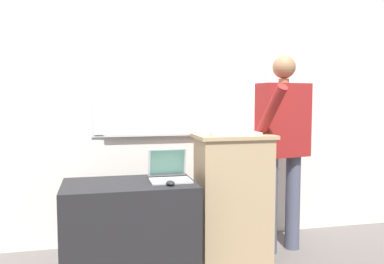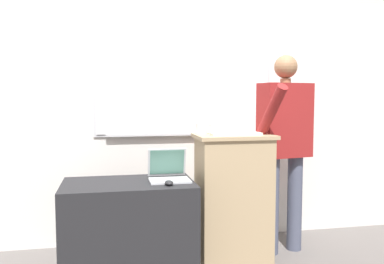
{
  "view_description": "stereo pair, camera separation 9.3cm",
  "coord_description": "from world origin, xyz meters",
  "px_view_note": "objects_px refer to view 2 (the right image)",
  "views": [
    {
      "loc": [
        -0.73,
        -2.65,
        1.35
      ],
      "look_at": [
        -0.0,
        0.46,
        1.08
      ],
      "focal_mm": 38.0,
      "sensor_mm": 36.0,
      "label": 1
    },
    {
      "loc": [
        -0.64,
        -2.67,
        1.35
      ],
      "look_at": [
        -0.0,
        0.46,
        1.08
      ],
      "focal_mm": 38.0,
      "sensor_mm": 36.0,
      "label": 2
    }
  ],
  "objects_px": {
    "lectern_podium": "(233,199)",
    "wireless_keyboard": "(236,134)",
    "laptop": "(168,171)",
    "computer_mouse_by_laptop": "(169,183)",
    "side_desk": "(129,231)",
    "person_presenter": "(285,139)",
    "coffee_mug": "(202,128)"
  },
  "relations": [
    {
      "from": "lectern_podium",
      "to": "wireless_keyboard",
      "type": "height_order",
      "value": "wireless_keyboard"
    },
    {
      "from": "laptop",
      "to": "computer_mouse_by_laptop",
      "type": "relative_size",
      "value": 2.99
    },
    {
      "from": "side_desk",
      "to": "computer_mouse_by_laptop",
      "type": "height_order",
      "value": "computer_mouse_by_laptop"
    },
    {
      "from": "lectern_podium",
      "to": "person_presenter",
      "type": "height_order",
      "value": "person_presenter"
    },
    {
      "from": "lectern_podium",
      "to": "coffee_mug",
      "type": "bearing_deg",
      "value": 149.84
    },
    {
      "from": "wireless_keyboard",
      "to": "computer_mouse_by_laptop",
      "type": "bearing_deg",
      "value": -155.33
    },
    {
      "from": "person_presenter",
      "to": "coffee_mug",
      "type": "bearing_deg",
      "value": 168.56
    },
    {
      "from": "side_desk",
      "to": "laptop",
      "type": "bearing_deg",
      "value": 8.56
    },
    {
      "from": "lectern_podium",
      "to": "side_desk",
      "type": "bearing_deg",
      "value": -169.68
    },
    {
      "from": "computer_mouse_by_laptop",
      "to": "coffee_mug",
      "type": "relative_size",
      "value": 0.69
    },
    {
      "from": "lectern_podium",
      "to": "laptop",
      "type": "height_order",
      "value": "lectern_podium"
    },
    {
      "from": "wireless_keyboard",
      "to": "computer_mouse_by_laptop",
      "type": "xyz_separation_m",
      "value": [
        -0.58,
        -0.26,
        -0.32
      ]
    },
    {
      "from": "person_presenter",
      "to": "wireless_keyboard",
      "type": "height_order",
      "value": "person_presenter"
    },
    {
      "from": "laptop",
      "to": "coffee_mug",
      "type": "bearing_deg",
      "value": 37.1
    },
    {
      "from": "lectern_podium",
      "to": "side_desk",
      "type": "relative_size",
      "value": 1.1
    },
    {
      "from": "laptop",
      "to": "computer_mouse_by_laptop",
      "type": "xyz_separation_m",
      "value": [
        -0.02,
        -0.21,
        -0.05
      ]
    },
    {
      "from": "coffee_mug",
      "to": "side_desk",
      "type": "bearing_deg",
      "value": -155.16
    },
    {
      "from": "lectern_podium",
      "to": "coffee_mug",
      "type": "distance_m",
      "value": 0.63
    },
    {
      "from": "side_desk",
      "to": "wireless_keyboard",
      "type": "distance_m",
      "value": 1.11
    },
    {
      "from": "laptop",
      "to": "coffee_mug",
      "type": "xyz_separation_m",
      "value": [
        0.32,
        0.24,
        0.3
      ]
    },
    {
      "from": "side_desk",
      "to": "person_presenter",
      "type": "distance_m",
      "value": 1.52
    },
    {
      "from": "side_desk",
      "to": "person_presenter",
      "type": "relative_size",
      "value": 0.56
    },
    {
      "from": "wireless_keyboard",
      "to": "coffee_mug",
      "type": "distance_m",
      "value": 0.3
    },
    {
      "from": "lectern_podium",
      "to": "coffee_mug",
      "type": "xyz_separation_m",
      "value": [
        -0.23,
        0.13,
        0.57
      ]
    },
    {
      "from": "lectern_podium",
      "to": "wireless_keyboard",
      "type": "relative_size",
      "value": 2.61
    },
    {
      "from": "person_presenter",
      "to": "computer_mouse_by_laptop",
      "type": "xyz_separation_m",
      "value": [
        -1.07,
        -0.44,
        -0.25
      ]
    },
    {
      "from": "lectern_podium",
      "to": "laptop",
      "type": "bearing_deg",
      "value": -168.72
    },
    {
      "from": "person_presenter",
      "to": "coffee_mug",
      "type": "height_order",
      "value": "person_presenter"
    },
    {
      "from": "wireless_keyboard",
      "to": "computer_mouse_by_laptop",
      "type": "height_order",
      "value": "wireless_keyboard"
    },
    {
      "from": "side_desk",
      "to": "wireless_keyboard",
      "type": "bearing_deg",
      "value": 6.92
    },
    {
      "from": "laptop",
      "to": "wireless_keyboard",
      "type": "distance_m",
      "value": 0.61
    },
    {
      "from": "side_desk",
      "to": "coffee_mug",
      "type": "distance_m",
      "value": 1.01
    }
  ]
}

